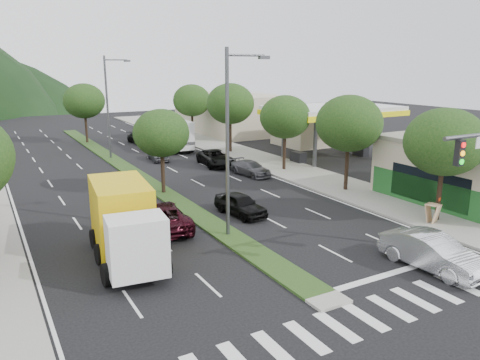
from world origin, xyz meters
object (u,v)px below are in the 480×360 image
tree_r_e (192,100)px  car_queue_e (158,154)px  tree_r_b (349,123)px  car_queue_c (156,144)px  suv_maroon (160,216)px  car_queue_a (240,204)px  sedan_silver (432,252)px  tree_med_far (84,101)px  car_queue_d (216,158)px  tree_r_a (445,142)px  tree_r_c (285,117)px  car_queue_f (139,138)px  car_queue_b (251,168)px  motorhome (171,133)px  tree_med_near (161,133)px  streetlight_mid (109,102)px  box_truck (124,224)px  a_frame_sign (433,211)px  tree_r_d (230,104)px  streetlight_near (231,135)px

tree_r_e → car_queue_e: tree_r_e is taller
tree_r_b → car_queue_c: 24.21m
suv_maroon → car_queue_a: size_ratio=1.40×
sedan_silver → car_queue_e: bearing=90.4°
car_queue_e → suv_maroon: bearing=-103.5°
tree_r_b → car_queue_a: 10.57m
tree_med_far → car_queue_d: (7.68, -19.09, -4.29)m
tree_r_a → tree_r_b: (-0.00, 8.00, 0.22)m
tree_r_c → car_queue_f: bearing=107.5°
car_queue_b → tree_r_e: bearing=72.5°
car_queue_f → motorhome: 5.92m
tree_r_c → sedan_silver: (-5.86, -20.33, -3.93)m
tree_med_far → motorhome: 11.73m
car_queue_d → suv_maroon: bearing=-120.0°
tree_r_e → car_queue_e: (-8.15, -10.09, -4.25)m
tree_med_near → streetlight_mid: 15.05m
streetlight_mid → sedan_silver: streetlight_mid is taller
car_queue_c → car_queue_a: bearing=-93.0°
tree_r_a → tree_med_far: 41.76m
box_truck → tree_med_far: bearing=-92.4°
tree_med_far → tree_r_c: bearing=-63.4°
car_queue_d → a_frame_sign: bearing=-73.6°
tree_r_e → tree_med_far: (-12.00, 4.00, 0.11)m
tree_med_far → motorhome: tree_med_far is taller
tree_r_d → tree_r_e: (0.00, 10.00, -0.29)m
tree_r_a → tree_r_d: 26.00m
tree_r_d → motorhome: size_ratio=0.81×
streetlight_mid → motorhome: 8.53m
car_queue_c → motorhome: motorhome is taller
tree_r_d → car_queue_a: bearing=-116.6°
tree_med_far → suv_maroon: tree_med_far is taller
tree_r_e → car_queue_e: 13.65m
tree_r_e → car_queue_d: (-4.32, -15.09, -4.17)m
tree_med_near → car_queue_c: size_ratio=1.32×
tree_med_far → box_truck: size_ratio=0.92×
tree_r_d → car_queue_f: tree_r_d is taller
tree_r_b → car_queue_f: tree_r_b is taller
tree_med_near → tree_r_d: bearing=45.0°
streetlight_near → car_queue_e: (3.65, 21.91, -4.94)m
tree_r_d → streetlight_near: bearing=-118.2°
tree_r_c → car_queue_c: (-6.53, 14.91, -4.00)m
car_queue_c → car_queue_f: 6.03m
streetlight_mid → car_queue_a: size_ratio=2.48×
streetlight_near → suv_maroon: bearing=136.6°
tree_r_e → streetlight_mid: size_ratio=0.67×
tree_med_near → tree_med_far: 26.01m
car_queue_f → car_queue_d: bearing=-87.5°
tree_r_b → suv_maroon: (-14.83, -1.13, -4.25)m
suv_maroon → motorhome: 26.70m
car_queue_c → tree_r_c: bearing=-62.1°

